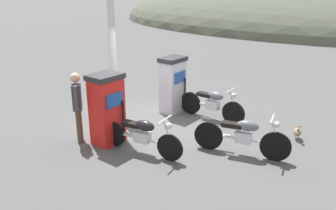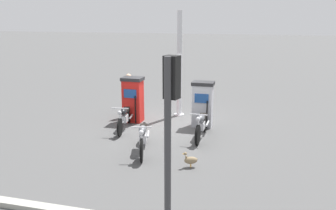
{
  "view_description": "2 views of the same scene",
  "coord_description": "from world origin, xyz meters",
  "px_view_note": "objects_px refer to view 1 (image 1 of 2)",
  "views": [
    {
      "loc": [
        5.44,
        -6.57,
        3.64
      ],
      "look_at": [
        0.93,
        -0.49,
        0.96
      ],
      "focal_mm": 37.25,
      "sensor_mm": 36.0,
      "label": 1
    },
    {
      "loc": [
        11.9,
        3.04,
        3.94
      ],
      "look_at": [
        0.55,
        0.23,
        0.92
      ],
      "focal_mm": 37.89,
      "sensor_mm": 36.0,
      "label": 2
    }
  ],
  "objects_px": {
    "fuel_pump_near": "(107,109)",
    "motorcycle_extra": "(243,135)",
    "fuel_pump_far": "(173,85)",
    "attendant_person": "(77,103)",
    "canopy_support_pole": "(113,47)",
    "wandering_duck": "(297,131)",
    "motorcycle_near_pump": "(142,134)",
    "motorcycle_far_pump": "(212,104)"
  },
  "relations": [
    {
      "from": "motorcycle_near_pump",
      "to": "fuel_pump_near",
      "type": "bearing_deg",
      "value": -177.87
    },
    {
      "from": "fuel_pump_near",
      "to": "wandering_duck",
      "type": "height_order",
      "value": "fuel_pump_near"
    },
    {
      "from": "motorcycle_extra",
      "to": "canopy_support_pole",
      "type": "relative_size",
      "value": 0.51
    },
    {
      "from": "motorcycle_far_pump",
      "to": "wandering_duck",
      "type": "bearing_deg",
      "value": 1.78
    },
    {
      "from": "canopy_support_pole",
      "to": "fuel_pump_near",
      "type": "bearing_deg",
      "value": -50.37
    },
    {
      "from": "motorcycle_far_pump",
      "to": "canopy_support_pole",
      "type": "distance_m",
      "value": 3.16
    },
    {
      "from": "fuel_pump_near",
      "to": "motorcycle_far_pump",
      "type": "relative_size",
      "value": 0.83
    },
    {
      "from": "motorcycle_extra",
      "to": "fuel_pump_near",
      "type": "bearing_deg",
      "value": -155.49
    },
    {
      "from": "motorcycle_extra",
      "to": "wandering_duck",
      "type": "distance_m",
      "value": 1.73
    },
    {
      "from": "motorcycle_far_pump",
      "to": "motorcycle_near_pump",
      "type": "bearing_deg",
      "value": -94.63
    },
    {
      "from": "fuel_pump_far",
      "to": "canopy_support_pole",
      "type": "height_order",
      "value": "canopy_support_pole"
    },
    {
      "from": "motorcycle_extra",
      "to": "wandering_duck",
      "type": "height_order",
      "value": "motorcycle_extra"
    },
    {
      "from": "canopy_support_pole",
      "to": "wandering_duck",
      "type": "bearing_deg",
      "value": 15.59
    },
    {
      "from": "fuel_pump_far",
      "to": "canopy_support_pole",
      "type": "distance_m",
      "value": 2.01
    },
    {
      "from": "fuel_pump_far",
      "to": "motorcycle_near_pump",
      "type": "height_order",
      "value": "fuel_pump_far"
    },
    {
      "from": "motorcycle_extra",
      "to": "attendant_person",
      "type": "relative_size",
      "value": 1.22
    },
    {
      "from": "motorcycle_far_pump",
      "to": "attendant_person",
      "type": "height_order",
      "value": "attendant_person"
    },
    {
      "from": "fuel_pump_near",
      "to": "motorcycle_near_pump",
      "type": "distance_m",
      "value": 1.09
    },
    {
      "from": "motorcycle_extra",
      "to": "motorcycle_near_pump",
      "type": "bearing_deg",
      "value": -145.46
    },
    {
      "from": "fuel_pump_near",
      "to": "motorcycle_far_pump",
      "type": "height_order",
      "value": "fuel_pump_near"
    },
    {
      "from": "fuel_pump_near",
      "to": "motorcycle_extra",
      "type": "distance_m",
      "value": 3.15
    },
    {
      "from": "fuel_pump_near",
      "to": "motorcycle_extra",
      "type": "bearing_deg",
      "value": 24.51
    },
    {
      "from": "motorcycle_far_pump",
      "to": "motorcycle_extra",
      "type": "distance_m",
      "value": 2.18
    },
    {
      "from": "motorcycle_near_pump",
      "to": "motorcycle_extra",
      "type": "bearing_deg",
      "value": 34.54
    },
    {
      "from": "motorcycle_near_pump",
      "to": "canopy_support_pole",
      "type": "xyz_separation_m",
      "value": [
        -2.25,
        1.46,
        1.49
      ]
    },
    {
      "from": "motorcycle_near_pump",
      "to": "motorcycle_far_pump",
      "type": "bearing_deg",
      "value": 85.37
    },
    {
      "from": "fuel_pump_far",
      "to": "attendant_person",
      "type": "relative_size",
      "value": 0.96
    },
    {
      "from": "motorcycle_far_pump",
      "to": "motorcycle_extra",
      "type": "bearing_deg",
      "value": -42.5
    },
    {
      "from": "fuel_pump_far",
      "to": "attendant_person",
      "type": "distance_m",
      "value": 3.05
    },
    {
      "from": "motorcycle_near_pump",
      "to": "canopy_support_pole",
      "type": "relative_size",
      "value": 0.51
    },
    {
      "from": "fuel_pump_near",
      "to": "motorcycle_near_pump",
      "type": "bearing_deg",
      "value": 2.13
    },
    {
      "from": "motorcycle_far_pump",
      "to": "fuel_pump_far",
      "type": "bearing_deg",
      "value": -172.91
    },
    {
      "from": "fuel_pump_near",
      "to": "wandering_duck",
      "type": "xyz_separation_m",
      "value": [
        3.58,
        2.84,
        -0.64
      ]
    },
    {
      "from": "motorcycle_near_pump",
      "to": "motorcycle_extra",
      "type": "distance_m",
      "value": 2.22
    },
    {
      "from": "fuel_pump_near",
      "to": "motorcycle_extra",
      "type": "height_order",
      "value": "fuel_pump_near"
    },
    {
      "from": "fuel_pump_near",
      "to": "wandering_duck",
      "type": "relative_size",
      "value": 3.85
    },
    {
      "from": "fuel_pump_far",
      "to": "motorcycle_near_pump",
      "type": "distance_m",
      "value": 2.79
    },
    {
      "from": "fuel_pump_far",
      "to": "motorcycle_extra",
      "type": "bearing_deg",
      "value": -24.89
    },
    {
      "from": "attendant_person",
      "to": "fuel_pump_near",
      "type": "bearing_deg",
      "value": 32.12
    },
    {
      "from": "fuel_pump_far",
      "to": "motorcycle_near_pump",
      "type": "bearing_deg",
      "value": -68.51
    },
    {
      "from": "fuel_pump_near",
      "to": "motorcycle_far_pump",
      "type": "bearing_deg",
      "value": 65.94
    },
    {
      "from": "motorcycle_near_pump",
      "to": "wandering_duck",
      "type": "height_order",
      "value": "motorcycle_near_pump"
    }
  ]
}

